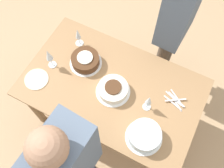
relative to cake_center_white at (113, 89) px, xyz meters
The scene contains 12 objects.
ground_plane 0.80m from the cake_center_white, 51.53° to the right, with size 12.00×12.00×0.00m, color tan.
dining_table 0.16m from the cake_center_white, 51.53° to the right, with size 1.44×0.88×0.75m.
cake_center_white is the anchor object (origin of this frame).
cake_front_chocolate 0.35m from the cake_center_white, 21.70° to the right, with size 0.27×0.27×0.10m.
cake_back_decorated 0.43m from the cake_center_white, 148.55° to the left, with size 0.28×0.28×0.11m.
wine_glass_near 0.56m from the cake_center_white, 30.44° to the right, with size 0.07×0.07×0.19m.
wine_glass_far 0.58m from the cake_center_white, ahead, with size 0.07×0.07×0.21m.
wine_glass_extra 0.31m from the cake_center_white, behind, with size 0.07×0.07×0.19m.
dessert_plate_right 0.64m from the cake_center_white, 17.48° to the left, with size 0.20×0.20×0.01m.
fork_pile 0.50m from the cake_center_white, 161.79° to the right, with size 0.18×0.14×0.02m.
person_cutting 0.79m from the cake_center_white, 106.10° to the right, with size 0.24×0.41×1.62m.
person_watching 0.70m from the cake_center_white, 93.28° to the left, with size 0.25×0.41×1.65m.
Camera 1 is at (-0.39, 0.76, 2.58)m, focal length 40.00 mm.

